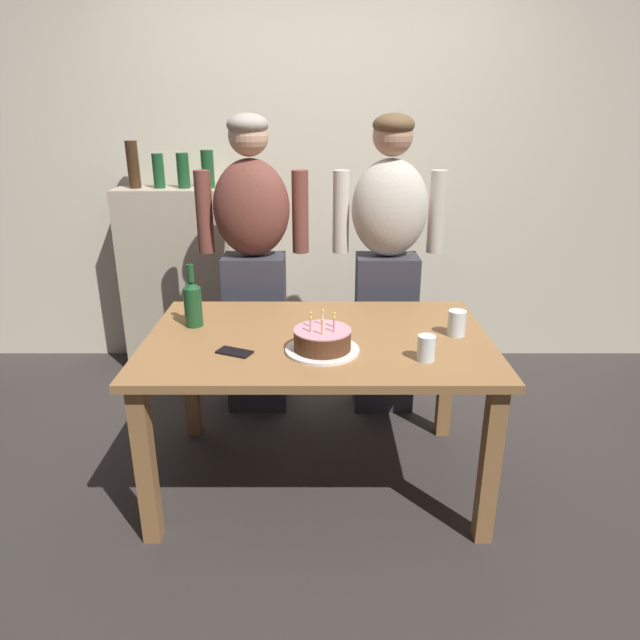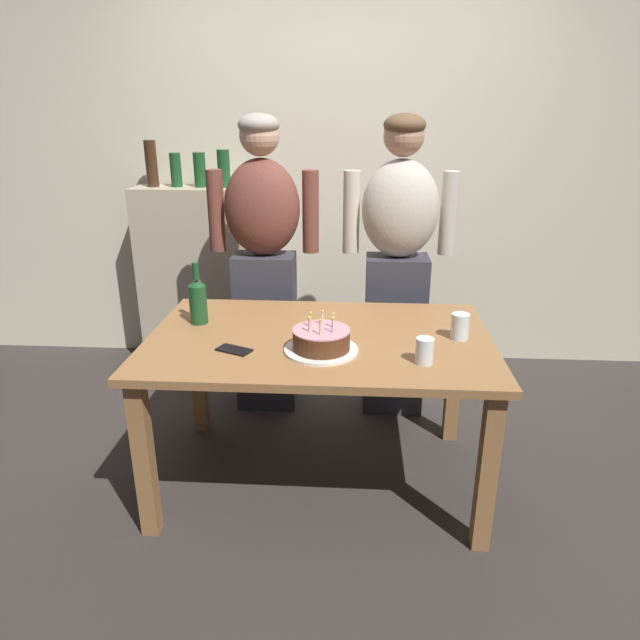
# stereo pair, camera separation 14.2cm
# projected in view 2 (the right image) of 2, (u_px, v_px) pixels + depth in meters

# --- Properties ---
(ground_plane) EXTENTS (10.00, 10.00, 0.00)m
(ground_plane) POSITION_uv_depth(u_px,v_px,m) (319.00, 478.00, 2.73)
(ground_plane) COLOR #332D2B
(back_wall) EXTENTS (5.20, 0.10, 2.60)m
(back_wall) POSITION_uv_depth(u_px,v_px,m) (335.00, 170.00, 3.73)
(back_wall) COLOR beige
(back_wall) RESTS_ON ground_plane
(dining_table) EXTENTS (1.50, 0.96, 0.74)m
(dining_table) POSITION_uv_depth(u_px,v_px,m) (319.00, 356.00, 2.51)
(dining_table) COLOR olive
(dining_table) RESTS_ON ground_plane
(birthday_cake) EXTENTS (0.31, 0.31, 0.16)m
(birthday_cake) POSITION_uv_depth(u_px,v_px,m) (321.00, 341.00, 2.30)
(birthday_cake) COLOR white
(birthday_cake) RESTS_ON dining_table
(water_glass_near) EXTENTS (0.07, 0.07, 0.10)m
(water_glass_near) POSITION_uv_depth(u_px,v_px,m) (425.00, 351.00, 2.19)
(water_glass_near) COLOR silver
(water_glass_near) RESTS_ON dining_table
(water_glass_far) EXTENTS (0.08, 0.08, 0.11)m
(water_glass_far) POSITION_uv_depth(u_px,v_px,m) (460.00, 326.00, 2.43)
(water_glass_far) COLOR silver
(water_glass_far) RESTS_ON dining_table
(wine_bottle) EXTENTS (0.08, 0.08, 0.29)m
(wine_bottle) POSITION_uv_depth(u_px,v_px,m) (198.00, 300.00, 2.59)
(wine_bottle) COLOR #194723
(wine_bottle) RESTS_ON dining_table
(cell_phone) EXTENTS (0.16, 0.12, 0.01)m
(cell_phone) POSITION_uv_depth(u_px,v_px,m) (234.00, 350.00, 2.32)
(cell_phone) COLOR black
(cell_phone) RESTS_ON dining_table
(person_man_bearded) EXTENTS (0.61, 0.27, 1.66)m
(person_man_bearded) POSITION_uv_depth(u_px,v_px,m) (264.00, 263.00, 3.14)
(person_man_bearded) COLOR #33333D
(person_man_bearded) RESTS_ON ground_plane
(person_woman_cardigan) EXTENTS (0.61, 0.27, 1.66)m
(person_woman_cardigan) POSITION_uv_depth(u_px,v_px,m) (398.00, 265.00, 3.10)
(person_woman_cardigan) COLOR #33333D
(person_woman_cardigan) RESTS_ON ground_plane
(shelf_cabinet) EXTENTS (0.73, 0.30, 1.50)m
(shelf_cabinet) POSITION_uv_depth(u_px,v_px,m) (196.00, 276.00, 3.82)
(shelf_cabinet) COLOR tan
(shelf_cabinet) RESTS_ON ground_plane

